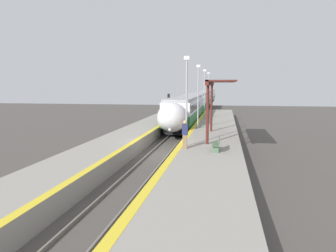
# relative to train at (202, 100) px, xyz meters

# --- Properties ---
(ground_plane) EXTENTS (120.00, 120.00, 0.00)m
(ground_plane) POSITION_rel_train_xyz_m (0.00, -43.79, -2.12)
(ground_plane) COLOR #4C4742
(rail_left) EXTENTS (0.08, 90.00, 0.15)m
(rail_left) POSITION_rel_train_xyz_m (-0.72, -43.79, -2.05)
(rail_left) COLOR slate
(rail_left) RESTS_ON ground_plane
(rail_right) EXTENTS (0.08, 90.00, 0.15)m
(rail_right) POSITION_rel_train_xyz_m (0.72, -43.79, -2.05)
(rail_right) COLOR slate
(rail_right) RESTS_ON ground_plane
(train) EXTENTS (2.89, 79.01, 3.71)m
(train) POSITION_rel_train_xyz_m (0.00, 0.00, 0.00)
(train) COLOR black
(train) RESTS_ON ground_plane
(platform_right) EXTENTS (4.27, 64.00, 1.04)m
(platform_right) POSITION_rel_train_xyz_m (3.69, -43.79, -1.61)
(platform_right) COLOR gray
(platform_right) RESTS_ON ground_plane
(platform_left) EXTENTS (3.44, 64.00, 1.04)m
(platform_left) POSITION_rel_train_xyz_m (-3.27, -43.79, -1.61)
(platform_left) COLOR gray
(platform_left) RESTS_ON ground_plane
(platform_bench) EXTENTS (0.44, 1.54, 0.89)m
(platform_bench) POSITION_rel_train_xyz_m (4.27, -46.69, -0.62)
(platform_bench) COLOR #4C6B4C
(platform_bench) RESTS_ON platform_right
(person_waiting) EXTENTS (0.36, 0.24, 1.83)m
(person_waiting) POSITION_rel_train_xyz_m (2.20, -46.24, -0.13)
(person_waiting) COLOR #7F6647
(person_waiting) RESTS_ON platform_right
(railway_signal) EXTENTS (0.28, 0.28, 4.03)m
(railway_signal) POSITION_rel_train_xyz_m (-2.18, -26.97, 0.36)
(railway_signal) COLOR #59595E
(railway_signal) RESTS_ON ground_plane
(lamppost_near) EXTENTS (0.36, 0.20, 5.92)m
(lamppost_near) POSITION_rel_train_xyz_m (2.18, -45.34, 2.27)
(lamppost_near) COLOR #9E9EA3
(lamppost_near) RESTS_ON platform_right
(lamppost_mid) EXTENTS (0.36, 0.20, 5.92)m
(lamppost_mid) POSITION_rel_train_xyz_m (2.18, -36.06, 2.27)
(lamppost_mid) COLOR #9E9EA3
(lamppost_mid) RESTS_ON platform_right
(lamppost_far) EXTENTS (0.36, 0.20, 5.92)m
(lamppost_far) POSITION_rel_train_xyz_m (2.18, -26.78, 2.27)
(lamppost_far) COLOR #9E9EA3
(lamppost_far) RESTS_ON platform_right
(lamppost_farthest) EXTENTS (0.36, 0.20, 5.92)m
(lamppost_farthest) POSITION_rel_train_xyz_m (2.18, -17.50, 2.27)
(lamppost_farthest) COLOR #9E9EA3
(lamppost_farthest) RESTS_ON platform_right
(station_canopy) EXTENTS (2.02, 9.41, 4.40)m
(station_canopy) POSITION_rel_train_xyz_m (4.08, -41.11, 2.97)
(station_canopy) COLOR #511E19
(station_canopy) RESTS_ON platform_right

